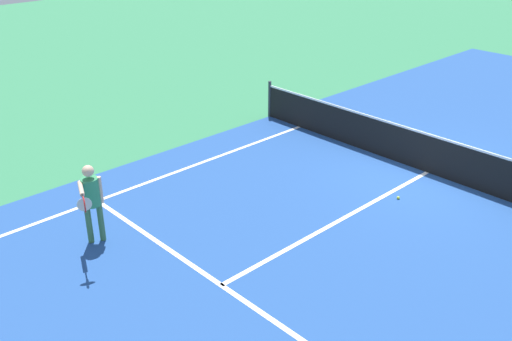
% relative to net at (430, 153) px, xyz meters
% --- Properties ---
extents(ground_plane, '(60.00, 60.00, 0.00)m').
position_rel_net_xyz_m(ground_plane, '(0.00, 0.00, -0.49)').
color(ground_plane, '#337F51').
extents(court_surface_inbounds, '(10.62, 24.40, 0.00)m').
position_rel_net_xyz_m(court_surface_inbounds, '(0.00, 0.00, -0.49)').
color(court_surface_inbounds, '#234C93').
rests_on(court_surface_inbounds, ground_plane).
extents(line_sideline_left, '(0.10, 11.89, 0.01)m').
position_rel_net_xyz_m(line_sideline_left, '(-4.11, -5.95, -0.49)').
color(line_sideline_left, white).
rests_on(line_sideline_left, ground_plane).
extents(line_service_near, '(8.22, 0.10, 0.01)m').
position_rel_net_xyz_m(line_service_near, '(0.00, -6.40, -0.49)').
color(line_service_near, white).
rests_on(line_service_near, ground_plane).
extents(line_center_service, '(0.10, 6.40, 0.01)m').
position_rel_net_xyz_m(line_center_service, '(0.00, -3.20, -0.49)').
color(line_center_service, white).
rests_on(line_center_service, ground_plane).
extents(net, '(10.73, 0.09, 1.07)m').
position_rel_net_xyz_m(net, '(0.00, 0.00, 0.00)').
color(net, '#33383D').
rests_on(net, ground_plane).
extents(player_near, '(1.04, 0.81, 1.58)m').
position_rel_net_xyz_m(player_near, '(-2.66, -7.22, 0.48)').
color(player_near, '#3F7247').
rests_on(player_near, ground_plane).
extents(tennis_ball_near_net, '(0.07, 0.07, 0.07)m').
position_rel_net_xyz_m(tennis_ball_near_net, '(0.29, -1.63, -0.46)').
color(tennis_ball_near_net, '#CCE033').
rests_on(tennis_ball_near_net, ground_plane).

